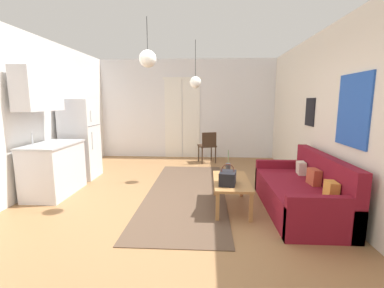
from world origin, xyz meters
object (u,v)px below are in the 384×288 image
at_px(bamboo_vase, 228,169).
at_px(pendant_lamp_far, 195,82).
at_px(refrigerator, 80,139).
at_px(couch, 303,193).
at_px(coffee_table, 231,183).
at_px(handbag, 228,178).
at_px(pendant_lamp_near, 148,59).
at_px(accent_chair, 208,145).

xyz_separation_m(bamboo_vase, pendant_lamp_far, (-0.58, 1.08, 1.44)).
bearing_deg(refrigerator, couch, -20.57).
bearing_deg(couch, refrigerator, 159.43).
height_order(coffee_table, pendant_lamp_far, pendant_lamp_far).
distance_m(bamboo_vase, pendant_lamp_far, 1.89).
height_order(handbag, pendant_lamp_near, pendant_lamp_near).
height_order(bamboo_vase, accent_chair, bamboo_vase).
bearing_deg(coffee_table, bamboo_vase, 95.19).
xyz_separation_m(refrigerator, accent_chair, (2.66, 1.48, -0.35)).
xyz_separation_m(accent_chair, pendant_lamp_far, (-0.26, -1.54, 1.49)).
height_order(couch, handbag, couch).
relative_size(coffee_table, accent_chair, 1.28).
bearing_deg(accent_chair, handbag, 77.35).
xyz_separation_m(bamboo_vase, refrigerator, (-2.99, 1.14, 0.30)).
relative_size(coffee_table, pendant_lamp_far, 1.16).
bearing_deg(refrigerator, coffee_table, -25.59).
bearing_deg(refrigerator, handbag, -29.50).
distance_m(bamboo_vase, accent_chair, 2.63).
distance_m(coffee_table, refrigerator, 3.37).
distance_m(couch, accent_chair, 3.32).
bearing_deg(pendant_lamp_far, bamboo_vase, -61.73).
bearing_deg(couch, accent_chair, 114.95).
distance_m(bamboo_vase, refrigerator, 3.21).
bearing_deg(handbag, coffee_table, 71.52).
bearing_deg(couch, coffee_table, 175.63).
distance_m(accent_chair, pendant_lamp_far, 2.16).
xyz_separation_m(pendant_lamp_near, pendant_lamp_far, (0.61, 1.44, -0.23)).
relative_size(couch, bamboo_vase, 4.74).
relative_size(couch, pendant_lamp_far, 2.13).
distance_m(couch, pendant_lamp_near, 2.97).
height_order(handbag, refrigerator, refrigerator).
distance_m(accent_chair, pendant_lamp_near, 3.54).
relative_size(handbag, pendant_lamp_near, 0.47).
xyz_separation_m(couch, coffee_table, (-1.05, 0.08, 0.11)).
height_order(couch, accent_chair, couch).
bearing_deg(bamboo_vase, handbag, -94.95).
distance_m(coffee_table, handbag, 0.28).
bearing_deg(coffee_table, pendant_lamp_near, -177.48).
bearing_deg(pendant_lamp_near, coffee_table, 2.52).
height_order(pendant_lamp_near, pendant_lamp_far, same).
xyz_separation_m(handbag, accent_chair, (-0.28, 3.14, -0.05)).
xyz_separation_m(handbag, refrigerator, (-2.94, 1.66, 0.30)).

